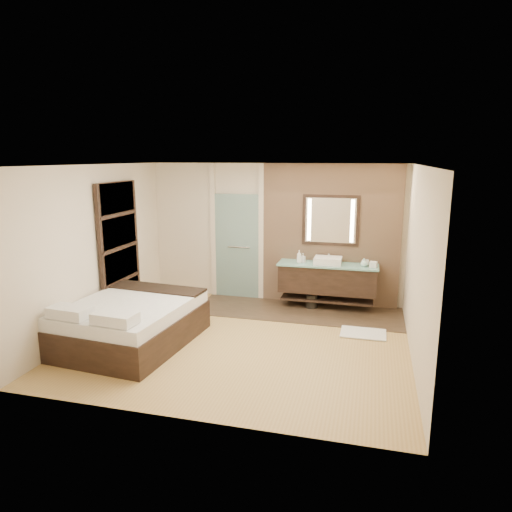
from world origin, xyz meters
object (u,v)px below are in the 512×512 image
(vanity, at_px, (327,279))
(waste_bin, at_px, (311,301))
(mirror_unit, at_px, (331,220))
(bed, at_px, (130,322))

(vanity, height_order, waste_bin, vanity)
(mirror_unit, height_order, bed, mirror_unit)
(waste_bin, bearing_deg, bed, -136.33)
(vanity, bearing_deg, waste_bin, -166.31)
(vanity, distance_m, waste_bin, 0.53)
(waste_bin, bearing_deg, mirror_unit, 47.67)
(mirror_unit, bearing_deg, vanity, -90.00)
(vanity, xyz_separation_m, mirror_unit, (0.00, 0.24, 1.07))
(vanity, height_order, bed, vanity)
(vanity, bearing_deg, mirror_unit, 90.00)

